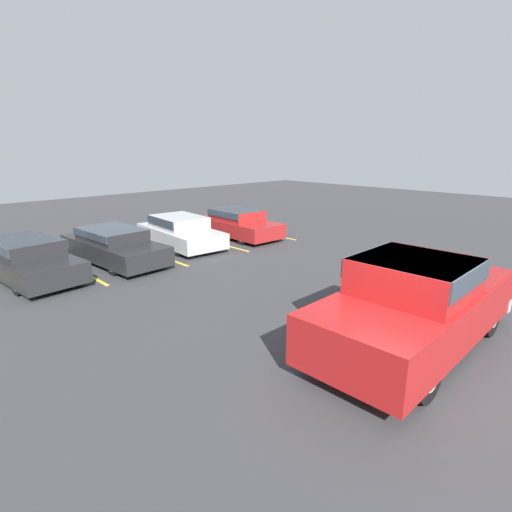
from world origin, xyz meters
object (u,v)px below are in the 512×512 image
Objects in this scene: parked_sedan_c at (180,231)px; wheel_stop_curb at (23,254)px; parked_sedan_b at (114,244)px; parked_sedan_a at (27,258)px; pickup_truck at (417,303)px; parked_sedan_d at (238,223)px.

parked_sedan_c reaches higher than wheel_stop_curb.
parked_sedan_a is at bearing -96.25° from parked_sedan_b.
pickup_truck is 1.18× the size of parked_sedan_a.
pickup_truck is at bearing -2.94° from parked_sedan_c.
parked_sedan_b is 5.76m from parked_sedan_d.
parked_sedan_d is (2.83, -0.30, -0.00)m from parked_sedan_c.
parked_sedan_a is 3.06m from wheel_stop_curb.
parked_sedan_a is 0.99× the size of parked_sedan_b.
pickup_truck is at bearing 5.59° from parked_sedan_b.
pickup_truck is at bearing -20.38° from parked_sedan_d.
parked_sedan_a is at bearing -88.52° from parked_sedan_d.
parked_sedan_b is 2.44× the size of wheel_stop_curb.
parked_sedan_b is 1.09× the size of parked_sedan_d.
wheel_stop_curb is at bearing 104.72° from pickup_truck.
parked_sedan_c is 2.27× the size of wheel_stop_curb.
parked_sedan_d is at bearing 86.84° from parked_sedan_b.
parked_sedan_a is at bearing 111.89° from pickup_truck.
parked_sedan_a is 2.69m from parked_sedan_b.
parked_sedan_c is at bearing 92.94° from parked_sedan_b.
parked_sedan_b is (2.69, -0.14, -0.02)m from parked_sedan_a.
parked_sedan_d reaches higher than parked_sedan_b.
parked_sedan_c is at bearing 81.61° from pickup_truck.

